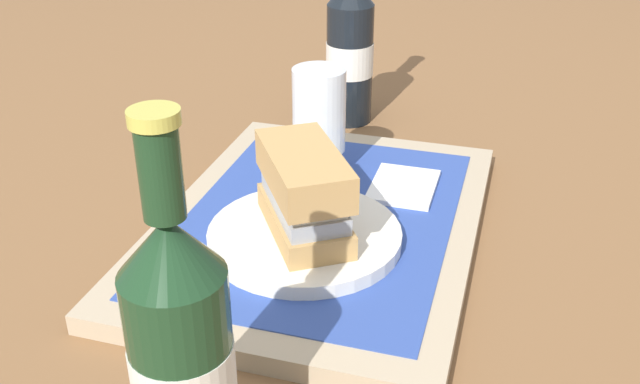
{
  "coord_description": "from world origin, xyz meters",
  "views": [
    {
      "loc": [
        -0.63,
        -0.19,
        0.4
      ],
      "look_at": [
        0.0,
        0.0,
        0.05
      ],
      "focal_mm": 40.89,
      "sensor_mm": 36.0,
      "label": 1
    }
  ],
  "objects_px": {
    "sandwich": "(305,190)",
    "beer_glass": "(319,117)",
    "second_bottle": "(182,356)",
    "plate": "(306,237)",
    "beer_bottle": "(350,49)"
  },
  "relations": [
    {
      "from": "sandwich",
      "to": "beer_glass",
      "type": "bearing_deg",
      "value": -21.75
    },
    {
      "from": "beer_bottle",
      "to": "plate",
      "type": "bearing_deg",
      "value": -172.07
    },
    {
      "from": "plate",
      "to": "beer_bottle",
      "type": "relative_size",
      "value": 0.71
    },
    {
      "from": "beer_glass",
      "to": "second_bottle",
      "type": "xyz_separation_m",
      "value": [
        -0.42,
        -0.04,
        0.01
      ]
    },
    {
      "from": "sandwich",
      "to": "beer_bottle",
      "type": "height_order",
      "value": "beer_bottle"
    },
    {
      "from": "plate",
      "to": "beer_bottle",
      "type": "distance_m",
      "value": 0.37
    },
    {
      "from": "plate",
      "to": "beer_bottle",
      "type": "height_order",
      "value": "beer_bottle"
    },
    {
      "from": "sandwich",
      "to": "beer_glass",
      "type": "distance_m",
      "value": 0.15
    },
    {
      "from": "plate",
      "to": "beer_bottle",
      "type": "xyz_separation_m",
      "value": [
        0.36,
        0.05,
        0.08
      ]
    },
    {
      "from": "beer_bottle",
      "to": "second_bottle",
      "type": "xyz_separation_m",
      "value": [
        -0.63,
        -0.06,
        0.0
      ]
    },
    {
      "from": "sandwich",
      "to": "second_bottle",
      "type": "height_order",
      "value": "second_bottle"
    },
    {
      "from": "sandwich",
      "to": "second_bottle",
      "type": "relative_size",
      "value": 0.54
    },
    {
      "from": "beer_bottle",
      "to": "second_bottle",
      "type": "relative_size",
      "value": 1.0
    },
    {
      "from": "plate",
      "to": "second_bottle",
      "type": "distance_m",
      "value": 0.28
    },
    {
      "from": "sandwich",
      "to": "beer_bottle",
      "type": "xyz_separation_m",
      "value": [
        0.36,
        0.05,
        0.03
      ]
    }
  ]
}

